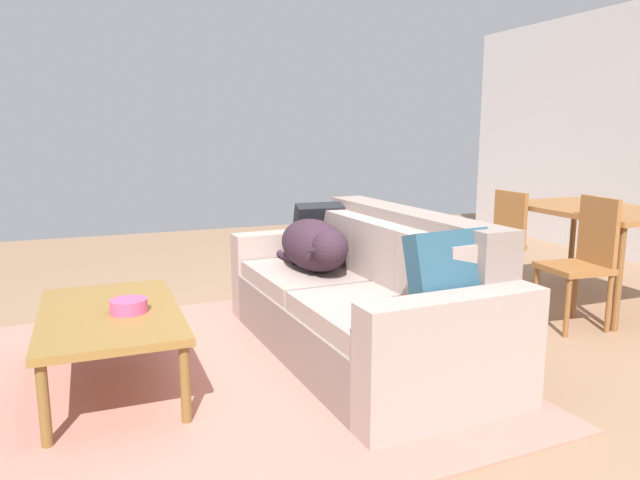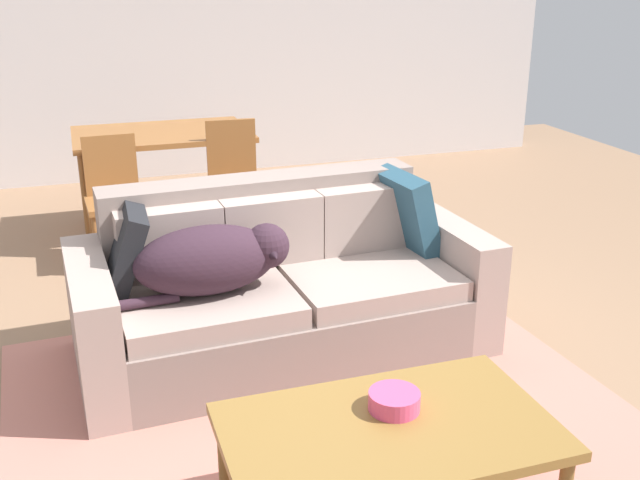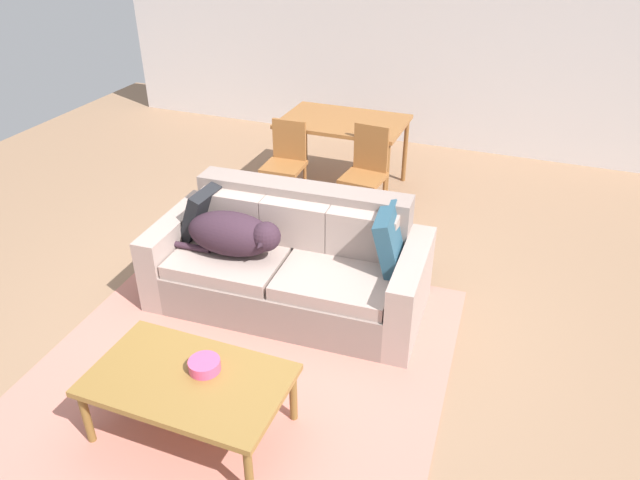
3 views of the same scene
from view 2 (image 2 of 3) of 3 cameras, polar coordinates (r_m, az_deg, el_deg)
The scene contains 12 objects.
ground_plane at distance 4.07m, azimuth -3.11°, elevation -9.01°, with size 10.00×10.00×0.00m, color #926F52.
back_partition at distance 7.52m, azimuth -11.68°, elevation 14.94°, with size 8.00×0.12×2.70m, color silver.
area_rug at distance 3.52m, azimuth 0.81°, elevation -14.01°, with size 2.80×2.72×0.01m, color tan.
couch at distance 4.06m, azimuth -3.09°, elevation -3.77°, with size 2.19×1.09×0.89m.
dog_on_left_cushion at distance 3.70m, azimuth -8.05°, elevation -1.41°, with size 0.89×0.40×0.34m.
throw_pillow_by_left_arm at distance 3.85m, azimuth -14.57°, elevation -0.73°, with size 0.10×0.43×0.43m, color black.
throw_pillow_by_right_arm at distance 4.28m, azimuth 6.58°, elevation 2.10°, with size 0.12×0.46×0.46m, color #284E62.
coffee_table at distance 2.79m, azimuth 5.22°, elevation -14.62°, with size 1.18×0.71×0.44m.
bowl_on_coffee_table at distance 2.84m, azimuth 5.65°, elevation -12.04°, with size 0.19×0.19×0.07m, color #EA4C7F.
dining_table at distance 5.95m, azimuth -11.88°, elevation 7.35°, with size 1.32×0.88×0.78m.
dining_chair_near_left at distance 5.39m, azimuth -15.31°, elevation 3.44°, with size 0.42×0.42×0.89m.
dining_chair_near_right at distance 5.55m, azimuth -6.54°, elevation 4.60°, with size 0.43×0.43×0.93m.
Camera 2 is at (-0.90, -3.44, 1.98)m, focal length 42.21 mm.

